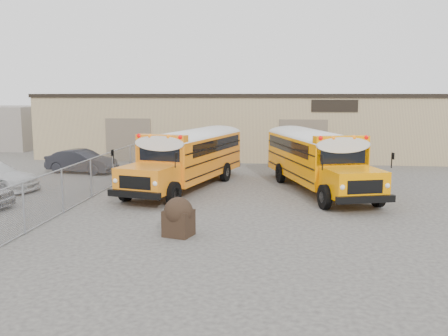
# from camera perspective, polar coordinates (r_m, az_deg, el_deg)

# --- Properties ---
(ground) EXTENTS (120.00, 120.00, 0.00)m
(ground) POSITION_cam_1_polar(r_m,az_deg,el_deg) (19.30, -1.35, -5.68)
(ground) COLOR #3D3A38
(ground) RESTS_ON ground
(warehouse) EXTENTS (30.20, 10.20, 4.67)m
(warehouse) POSITION_cam_1_polar(r_m,az_deg,el_deg) (38.67, 2.79, 5.07)
(warehouse) COLOR tan
(warehouse) RESTS_ON ground
(chainlink_fence) EXTENTS (0.07, 18.07, 1.81)m
(chainlink_fence) POSITION_cam_1_polar(r_m,az_deg,el_deg) (23.50, -14.95, -1.14)
(chainlink_fence) COLOR gray
(chainlink_fence) RESTS_ON ground
(school_bus_left) EXTENTS (4.78, 10.30, 2.93)m
(school_bus_left) POSITION_cam_1_polar(r_m,az_deg,el_deg) (30.92, 0.72, 2.92)
(school_bus_left) COLOR orange
(school_bus_left) RESTS_ON ground
(school_bus_right) EXTENTS (5.28, 10.34, 2.95)m
(school_bus_right) POSITION_cam_1_polar(r_m,az_deg,el_deg) (30.76, 6.47, 2.86)
(school_bus_right) COLOR #FF9200
(school_bus_right) RESTS_ON ground
(tarp_bundle) EXTENTS (1.07, 1.01, 1.32)m
(tarp_bundle) POSITION_cam_1_polar(r_m,az_deg,el_deg) (16.79, -5.22, -5.50)
(tarp_bundle) COLOR black
(tarp_bundle) RESTS_ON ground
(car_dark) EXTENTS (4.45, 2.26, 1.40)m
(car_dark) POSITION_cam_1_polar(r_m,az_deg,el_deg) (30.96, -15.98, 0.74)
(car_dark) COLOR black
(car_dark) RESTS_ON ground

